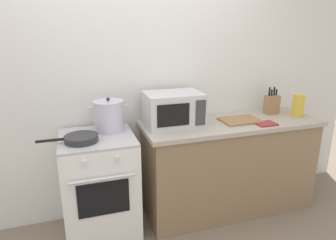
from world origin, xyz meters
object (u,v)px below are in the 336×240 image
Objects in this scene: stove at (100,187)px; knife_block at (272,104)px; frying_pan at (81,138)px; stock_pot at (109,116)px; pasta_box at (298,106)px; oven_mitt at (266,124)px; microwave at (173,109)px; cutting_board at (240,120)px.

stove is 1.86m from knife_block.
stove is at bearing 33.89° from frying_pan.
pasta_box is at bearing -4.29° from stock_pot.
stock_pot is at bearing 37.76° from frying_pan.
pasta_box is 0.48m from oven_mitt.
frying_pan reaches higher than stove.
stove is 3.33× the size of knife_block.
stock_pot is at bearing 177.06° from microwave.
cutting_board is 1.64× the size of pasta_box.
stove is 1.58m from oven_mitt.
stock_pot is 0.33m from frying_pan.
cutting_board is 0.23m from oven_mitt.
oven_mitt is (1.50, -0.16, 0.47)m from stove.
oven_mitt is (1.38, -0.27, -0.12)m from stock_pot.
stove is 5.11× the size of oven_mitt.
microwave is 2.27× the size of pasta_box.
stove is 1.41m from cutting_board.
microwave is (0.81, 0.16, 0.12)m from frying_pan.
pasta_box is (1.83, -0.14, -0.02)m from stock_pot.
stock_pot reaches higher than stove.
stock_pot is (0.12, 0.11, 0.59)m from stove.
knife_block is 1.26× the size of pasta_box.
knife_block is 1.53× the size of oven_mitt.
stock_pot is 0.74× the size of frying_pan.
pasta_box is at bearing -43.59° from knife_block.
stock_pot is at bearing -178.85° from knife_block.
frying_pan is 2.09× the size of pasta_box.
stove is 1.84× the size of microwave.
stove is at bearing -173.42° from microwave.
stove is at bearing -179.95° from cutting_board.
cutting_board is (0.64, -0.08, -0.14)m from microwave.
microwave is 1.81× the size of knife_block.
stove is 0.51m from frying_pan.
microwave is 2.78× the size of oven_mitt.
knife_block is (1.90, 0.23, 0.07)m from frying_pan.
frying_pan is (-0.13, -0.08, 0.48)m from stove.
stock_pot is 1.41m from oven_mitt.
frying_pan is 2.55× the size of oven_mitt.
microwave is 0.86m from oven_mitt.
knife_block is (1.77, 0.14, 0.56)m from stove.
pasta_box reaches higher than frying_pan.
pasta_box is (0.62, -0.03, 0.10)m from cutting_board.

